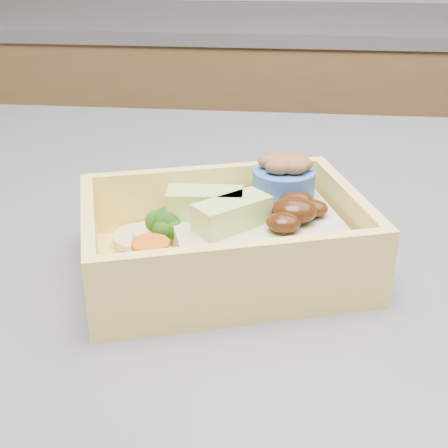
# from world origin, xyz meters

# --- Properties ---
(back_cabinets) EXTENTS (3.20, 0.62, 2.30)m
(back_cabinets) POSITION_xyz_m (0.00, 1.23, 0.89)
(back_cabinets) COLOR brown
(back_cabinets) RESTS_ON ground
(bento_box) EXTENTS (0.23, 0.19, 0.07)m
(bento_box) POSITION_xyz_m (-0.13, -0.10, 0.95)
(bento_box) COLOR #FFDD69
(bento_box) RESTS_ON island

